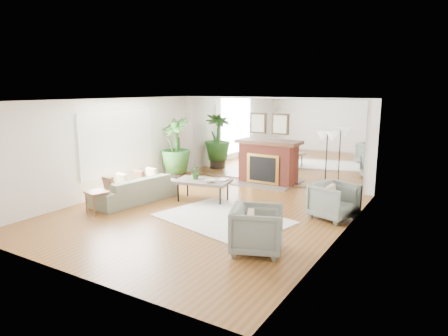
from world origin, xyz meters
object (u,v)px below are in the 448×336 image
Objects in this scene: floor_lamp at (327,141)px; sofa at (135,189)px; fireplace at (266,162)px; side_table at (97,195)px; armchair_back at (334,201)px; potted_ficus at (175,148)px; armchair_front at (257,230)px; coffee_table at (203,182)px.

sofa is at bearing -143.11° from floor_lamp.
sofa is at bearing -120.53° from fireplace.
armchair_back is at bearing 26.91° from side_table.
side_table is at bearing -82.08° from potted_ficus.
fireplace is 3.81× the size of side_table.
armchair_front is at bearing -38.32° from potted_ficus.
coffee_table is at bearing 115.27° from armchair_back.
coffee_table is at bearing 133.00° from sofa.
sofa is at bearing -76.93° from potted_ficus.
floor_lamp is at bearing 42.76° from armchair_back.
armchair_back reaches higher than sofa.
armchair_back is (3.17, 0.29, -0.09)m from coffee_table.
fireplace is 4.98m from armchair_front.
sofa is 2.49m from potted_ficus.
side_table is at bearing 136.92° from armchair_back.
floor_lamp is at bearing 7.39° from potted_ficus.
armchair_front reaches higher than coffee_table.
armchair_back is at bearing -67.25° from floor_lamp.
armchair_front is at bearing -1.38° from side_table.
side_table is (-4.01, 0.10, 0.03)m from armchair_front.
armchair_front is (2.56, -2.15, -0.09)m from coffee_table.
coffee_table is 1.68m from sofa.
fireplace is at bearing 2.72° from armchair_front.
floor_lamp is (1.90, -0.43, 0.77)m from fireplace.
floor_lamp reaches higher than armchair_front.
sofa reaches higher than side_table.
armchair_back is at bearing -12.26° from potted_ficus.
floor_lamp is (3.86, 2.90, 1.12)m from sofa.
fireplace is 2.35× the size of armchair_front.
armchair_front is 4.01m from side_table.
coffee_table is 1.66× the size of armchair_front.
sofa is 1.28× the size of floor_lamp.
potted_ficus is (-4.49, 3.55, 0.62)m from armchair_front.
potted_ficus is at bearing -157.47° from sofa.
side_table is (-4.62, -2.35, 0.03)m from armchair_back.
coffee_table is 0.76× the size of potted_ficus.
coffee_table is 2.45m from potted_ficus.
coffee_table is 0.86× the size of floor_lamp.
floor_lamp is at bearing 45.77° from side_table.
armchair_back is 5.26m from potted_ficus.
armchair_front is 1.62× the size of side_table.
floor_lamp reaches higher than sofa.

